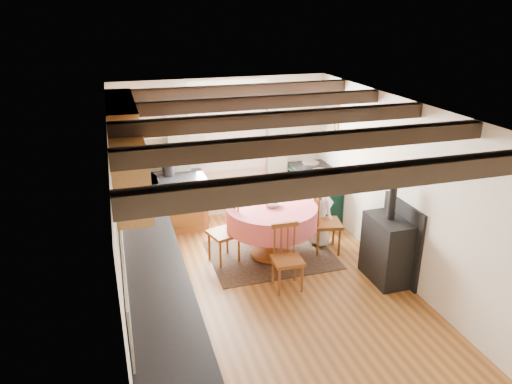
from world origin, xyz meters
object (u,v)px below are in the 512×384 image
object	(u,v)px
chair_left	(223,231)
chair_right	(327,221)
child_right	(320,210)
cup	(273,203)
cast_iron_stove	(389,233)
dining_table	(271,231)
chair_near	(288,258)
aga_range	(314,193)
child_far	(256,208)

from	to	relation	value
chair_left	chair_right	size ratio (longest dim) A/B	0.95
chair_left	chair_right	xyz separation A→B (m)	(1.54, -0.16, 0.02)
chair_right	child_right	size ratio (longest dim) A/B	0.88
chair_left	cup	bearing A→B (deg)	69.15
cast_iron_stove	dining_table	bearing A→B (deg)	139.73
dining_table	chair_right	bearing A→B (deg)	-6.67
cup	chair_right	bearing A→B (deg)	-7.79
dining_table	chair_near	size ratio (longest dim) A/B	1.49
aga_range	cast_iron_stove	bearing A→B (deg)	-87.09
dining_table	cast_iron_stove	bearing A→B (deg)	-40.27
child_far	child_right	xyz separation A→B (m)	(0.90, -0.41, 0.02)
chair_right	cup	size ratio (longest dim) A/B	10.23
dining_table	cast_iron_stove	size ratio (longest dim) A/B	0.94
child_far	child_right	size ratio (longest dim) A/B	0.96
aga_range	cast_iron_stove	world-z (taller)	cast_iron_stove
child_right	aga_range	bearing A→B (deg)	-31.88
chair_right	dining_table	bearing A→B (deg)	94.86
chair_left	child_right	size ratio (longest dim) A/B	0.84
cast_iron_stove	child_far	xyz separation A→B (m)	(-1.33, 1.65, -0.16)
dining_table	cup	size ratio (longest dim) A/B	13.67
child_far	chair_right	bearing A→B (deg)	156.72
aga_range	cast_iron_stove	size ratio (longest dim) A/B	0.71
cup	child_far	bearing A→B (deg)	98.91
dining_table	child_far	world-z (taller)	child_far
chair_right	child_right	distance (m)	0.27
dining_table	child_far	bearing A→B (deg)	96.19
cast_iron_stove	child_far	size ratio (longest dim) A/B	1.30
chair_near	child_far	world-z (taller)	child_far
dining_table	aga_range	distance (m)	1.59
child_far	cup	bearing A→B (deg)	112.68
child_far	cast_iron_stove	bearing A→B (deg)	142.53
cast_iron_stove	aga_range	bearing A→B (deg)	92.91
aga_range	child_far	size ratio (longest dim) A/B	0.92
chair_near	child_right	xyz separation A→B (m)	(0.92, 1.06, 0.12)
cup	child_right	bearing A→B (deg)	10.77
chair_right	child_far	distance (m)	1.13
chair_right	child_far	size ratio (longest dim) A/B	0.92
cast_iron_stove	child_far	distance (m)	2.12
chair_left	aga_range	bearing A→B (deg)	101.99
aga_range	cast_iron_stove	distance (m)	2.18
chair_right	child_far	world-z (taller)	child_far
cup	cast_iron_stove	bearing A→B (deg)	-41.21
chair_left	cast_iron_stove	world-z (taller)	cast_iron_stove
chair_right	cup	bearing A→B (deg)	93.74
cast_iron_stove	cup	xyz separation A→B (m)	(-1.24, 1.08, 0.14)
chair_left	aga_range	distance (m)	2.12
chair_near	chair_right	bearing A→B (deg)	43.33
dining_table	chair_right	xyz separation A→B (m)	(0.84, -0.10, 0.10)
chair_near	chair_right	distance (m)	1.22
chair_near	child_far	distance (m)	1.48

